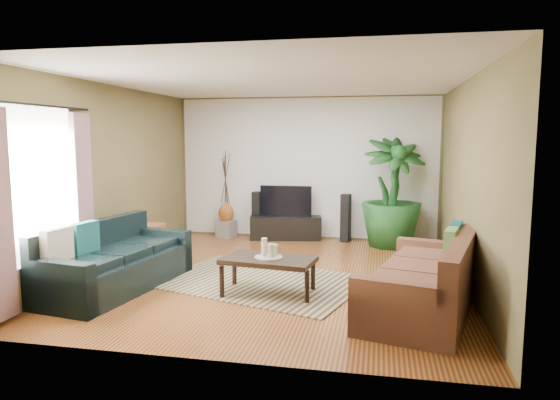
% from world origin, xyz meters
% --- Properties ---
extents(floor, '(5.50, 5.50, 0.00)m').
position_xyz_m(floor, '(0.00, 0.00, 0.00)').
color(floor, '#975627').
rests_on(floor, ground).
extents(ceiling, '(5.50, 5.50, 0.00)m').
position_xyz_m(ceiling, '(0.00, 0.00, 2.70)').
color(ceiling, white).
rests_on(ceiling, ground).
extents(wall_back, '(5.00, 0.00, 5.00)m').
position_xyz_m(wall_back, '(0.00, 2.75, 1.35)').
color(wall_back, brown).
rests_on(wall_back, ground).
extents(wall_front, '(5.00, 0.00, 5.00)m').
position_xyz_m(wall_front, '(0.00, -2.75, 1.35)').
color(wall_front, brown).
rests_on(wall_front, ground).
extents(wall_left, '(0.00, 5.50, 5.50)m').
position_xyz_m(wall_left, '(-2.50, 0.00, 1.35)').
color(wall_left, brown).
rests_on(wall_left, ground).
extents(wall_right, '(0.00, 5.50, 5.50)m').
position_xyz_m(wall_right, '(2.50, 0.00, 1.35)').
color(wall_right, brown).
rests_on(wall_right, ground).
extents(backwall_panel, '(4.90, 0.00, 4.90)m').
position_xyz_m(backwall_panel, '(0.00, 2.74, 1.35)').
color(backwall_panel, white).
rests_on(backwall_panel, ground).
extents(window_pane, '(0.00, 1.80, 1.80)m').
position_xyz_m(window_pane, '(-2.48, -1.60, 1.40)').
color(window_pane, white).
rests_on(window_pane, ground).
extents(curtain_far, '(0.08, 0.35, 2.20)m').
position_xyz_m(curtain_far, '(-2.43, -0.85, 1.15)').
color(curtain_far, gray).
rests_on(curtain_far, ground).
extents(curtain_rod, '(0.03, 1.90, 0.03)m').
position_xyz_m(curtain_rod, '(-2.43, -1.60, 2.30)').
color(curtain_rod, black).
rests_on(curtain_rod, ground).
extents(sofa_left, '(1.26, 2.30, 0.85)m').
position_xyz_m(sofa_left, '(-1.90, -0.99, 0.42)').
color(sofa_left, black).
rests_on(sofa_left, floor).
extents(sofa_right, '(1.53, 2.41, 0.85)m').
position_xyz_m(sofa_right, '(1.88, -1.06, 0.42)').
color(sofa_right, brown).
rests_on(sofa_right, floor).
extents(area_rug, '(3.07, 2.56, 0.01)m').
position_xyz_m(area_rug, '(-0.16, -0.34, 0.01)').
color(area_rug, '#9F8A5D').
rests_on(area_rug, floor).
extents(coffee_table, '(1.19, 0.76, 0.46)m').
position_xyz_m(coffee_table, '(0.06, -0.83, 0.23)').
color(coffee_table, black).
rests_on(coffee_table, floor).
extents(candle_tray, '(0.35, 0.35, 0.02)m').
position_xyz_m(candle_tray, '(0.06, -0.83, 0.47)').
color(candle_tray, gray).
rests_on(candle_tray, coffee_table).
extents(candle_tall, '(0.07, 0.07, 0.22)m').
position_xyz_m(candle_tall, '(0.00, -0.80, 0.59)').
color(candle_tall, beige).
rests_on(candle_tall, candle_tray).
extents(candle_mid, '(0.07, 0.07, 0.17)m').
position_xyz_m(candle_mid, '(0.10, -0.87, 0.56)').
color(candle_mid, beige).
rests_on(candle_mid, candle_tray).
extents(candle_short, '(0.07, 0.07, 0.14)m').
position_xyz_m(candle_short, '(0.13, -0.77, 0.55)').
color(candle_short, beige).
rests_on(candle_short, candle_tray).
extents(tv_stand, '(1.39, 0.63, 0.45)m').
position_xyz_m(tv_stand, '(-0.35, 2.50, 0.22)').
color(tv_stand, black).
rests_on(tv_stand, floor).
extents(television, '(0.98, 0.05, 0.58)m').
position_xyz_m(television, '(-0.35, 2.50, 0.74)').
color(television, black).
rests_on(television, tv_stand).
extents(speaker_left, '(0.19, 0.21, 0.90)m').
position_xyz_m(speaker_left, '(-0.91, 2.50, 0.45)').
color(speaker_left, black).
rests_on(speaker_left, floor).
extents(speaker_right, '(0.20, 0.21, 0.89)m').
position_xyz_m(speaker_right, '(0.78, 2.50, 0.45)').
color(speaker_right, black).
rests_on(speaker_right, floor).
extents(potted_plant, '(1.41, 1.41, 1.94)m').
position_xyz_m(potted_plant, '(1.61, 2.27, 0.97)').
color(potted_plant, '#184A1C').
rests_on(potted_plant, floor).
extents(plant_pot, '(0.36, 0.36, 0.28)m').
position_xyz_m(plant_pot, '(1.61, 2.27, 0.14)').
color(plant_pot, black).
rests_on(plant_pot, floor).
extents(pedestal, '(0.39, 0.39, 0.32)m').
position_xyz_m(pedestal, '(-1.54, 2.50, 0.16)').
color(pedestal, gray).
rests_on(pedestal, floor).
extents(vase, '(0.29, 0.29, 0.41)m').
position_xyz_m(vase, '(-1.54, 2.50, 0.46)').
color(vase, '#954F1B').
rests_on(vase, pedestal).
extents(side_table, '(0.54, 0.54, 0.57)m').
position_xyz_m(side_table, '(-2.25, 0.43, 0.28)').
color(side_table, '#965231').
rests_on(side_table, floor).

